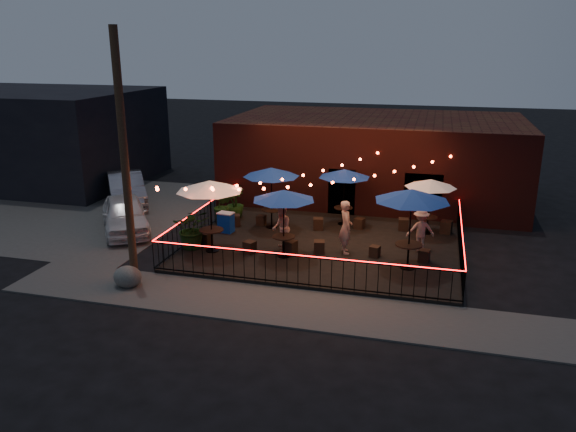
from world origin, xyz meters
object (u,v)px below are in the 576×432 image
at_px(cafe_table_0, 210,187).
at_px(cafe_table_4, 412,196).
at_px(cooler, 226,222).
at_px(cafe_table_3, 344,174).
at_px(cafe_table_5, 431,184).
at_px(boulder, 128,277).
at_px(cafe_table_1, 271,173).
at_px(cafe_table_2, 284,196).
at_px(utility_pole, 125,161).

relative_size(cafe_table_0, cafe_table_4, 0.91).
bearing_deg(cafe_table_4, cafe_table_0, -178.51).
bearing_deg(cafe_table_0, cafe_table_4, 1.49).
distance_m(cafe_table_4, cooler, 7.88).
distance_m(cafe_table_3, cafe_table_5, 3.49).
relative_size(cafe_table_3, boulder, 3.08).
bearing_deg(cafe_table_5, cafe_table_1, -171.98).
bearing_deg(cafe_table_1, cafe_table_2, -66.11).
height_order(cafe_table_1, boulder, cafe_table_1).
distance_m(cafe_table_3, cafe_table_4, 5.15).
relative_size(cafe_table_0, cooler, 3.36).
distance_m(cafe_table_4, cafe_table_5, 3.98).
xyz_separation_m(cafe_table_0, cafe_table_2, (2.70, 0.14, -0.18)).
distance_m(cafe_table_1, cafe_table_4, 6.47).
height_order(cafe_table_2, cafe_table_4, cafe_table_4).
xyz_separation_m(cafe_table_1, cafe_table_3, (2.79, 1.20, -0.15)).
height_order(cafe_table_5, cooler, cafe_table_5).
relative_size(utility_pole, cafe_table_2, 3.23).
height_order(cafe_table_3, boulder, cafe_table_3).
bearing_deg(cooler, cafe_table_5, 22.80).
height_order(cafe_table_2, cooler, cafe_table_2).
bearing_deg(cooler, cafe_table_0, -73.75).
bearing_deg(cooler, boulder, -93.61).
bearing_deg(utility_pole, cafe_table_2, 34.35).
bearing_deg(cafe_table_2, cooler, 145.85).
height_order(cafe_table_2, cafe_table_3, cafe_table_2).
height_order(utility_pole, cafe_table_4, utility_pole).
bearing_deg(cafe_table_5, cafe_table_3, 174.85).
xyz_separation_m(cafe_table_4, cafe_table_5, (0.55, 3.91, -0.49)).
distance_m(cafe_table_0, cafe_table_4, 7.06).
distance_m(cafe_table_1, boulder, 7.48).
height_order(utility_pole, boulder, utility_pole).
relative_size(cafe_table_2, boulder, 2.73).
bearing_deg(cafe_table_4, cafe_table_2, -179.38).
distance_m(utility_pole, cafe_table_2, 5.44).
height_order(cafe_table_1, cafe_table_4, cafe_table_4).
xyz_separation_m(utility_pole, cafe_table_1, (2.93, 6.01, -1.54)).
height_order(cafe_table_2, boulder, cafe_table_2).
distance_m(cafe_table_0, cafe_table_3, 6.04).
distance_m(utility_pole, cooler, 6.17).
xyz_separation_m(cafe_table_5, boulder, (-9.11, -7.47, -1.84)).
height_order(utility_pole, cafe_table_1, utility_pole).
xyz_separation_m(cafe_table_3, cafe_table_5, (3.47, -0.31, -0.13)).
height_order(cafe_table_0, cafe_table_1, cafe_table_0).
bearing_deg(utility_pole, cooler, 75.03).
distance_m(cafe_table_1, cafe_table_2, 3.36).
distance_m(cafe_table_3, cooler, 5.24).
bearing_deg(cafe_table_4, boulder, -157.42).
xyz_separation_m(cafe_table_2, boulder, (-4.20, -3.51, -2.05)).
distance_m(cafe_table_0, boulder, 4.32).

